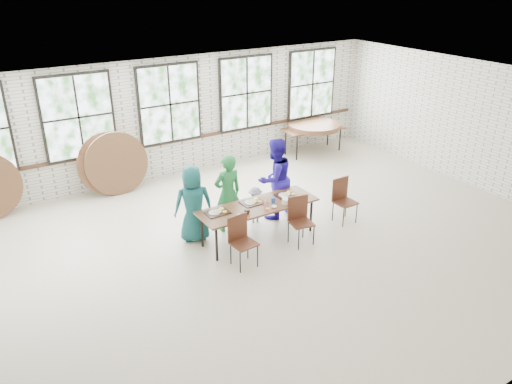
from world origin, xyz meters
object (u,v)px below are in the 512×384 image
dining_table (258,207)px  storage_table (314,130)px  chair_near_left (241,236)px  chair_near_right (299,216)px

dining_table → storage_table: 5.34m
chair_near_left → chair_near_right: bearing=-2.4°
dining_table → chair_near_left: (-0.75, -0.61, -0.13)m
chair_near_right → dining_table: bearing=151.2°
dining_table → chair_near_right: (0.62, -0.52, -0.13)m
storage_table → dining_table: bearing=-134.3°
chair_near_left → storage_table: (4.81, 4.08, 0.13)m
chair_near_right → storage_table: size_ratio=0.51×
chair_near_right → storage_table: (3.43, 3.98, 0.13)m
chair_near_left → storage_table: bearing=34.0°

